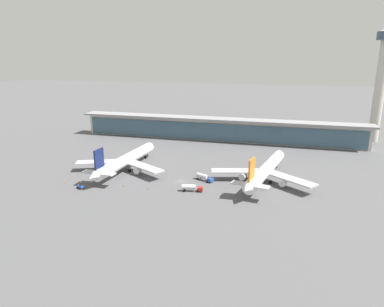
# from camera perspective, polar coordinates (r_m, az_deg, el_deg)

# --- Properties ---
(ground_plane) EXTENTS (1200.00, 1200.00, 0.00)m
(ground_plane) POSITION_cam_1_polar(r_m,az_deg,el_deg) (153.90, -2.02, -4.60)
(ground_plane) COLOR #515154
(airliner_left_stand) EXTENTS (46.79, 60.89, 16.21)m
(airliner_left_stand) POSITION_cam_1_polar(r_m,az_deg,el_deg) (169.71, -11.05, -1.13)
(airliner_left_stand) COLOR white
(airliner_left_stand) RESTS_ON ground
(airliner_centre_stand) EXTENTS (46.06, 60.61, 16.21)m
(airliner_centre_stand) POSITION_cam_1_polar(r_m,az_deg,el_deg) (155.21, 12.09, -2.77)
(airliner_centre_stand) COLOR white
(airliner_centre_stand) RESTS_ON ground
(service_truck_near_nose_blue) EXTENTS (3.27, 2.57, 2.05)m
(service_truck_near_nose_blue) POSITION_cam_1_polar(r_m,az_deg,el_deg) (152.25, -18.10, -5.27)
(service_truck_near_nose_blue) COLOR #234C9E
(service_truck_near_nose_blue) RESTS_ON ground
(service_truck_under_wing_blue) EXTENTS (8.71, 5.80, 2.95)m
(service_truck_under_wing_blue) POSITION_cam_1_polar(r_m,az_deg,el_deg) (153.91, 2.02, -3.92)
(service_truck_under_wing_blue) COLOR #234C9E
(service_truck_under_wing_blue) RESTS_ON ground
(service_truck_mid_apron_red) EXTENTS (8.87, 3.91, 2.95)m
(service_truck_mid_apron_red) POSITION_cam_1_polar(r_m,az_deg,el_deg) (141.69, -0.11, -5.67)
(service_truck_mid_apron_red) COLOR #B21E1E
(service_truck_mid_apron_red) RESTS_ON ground
(terminal_building) EXTENTS (190.19, 12.80, 15.20)m
(terminal_building) POSITION_cam_1_polar(r_m,az_deg,el_deg) (228.59, 4.26, 4.14)
(terminal_building) COLOR beige
(terminal_building) RESTS_ON ground
(control_tower) EXTENTS (12.00, 12.00, 76.23)m
(control_tower) POSITION_cam_1_polar(r_m,az_deg,el_deg) (251.19, 28.99, 11.05)
(control_tower) COLOR beige
(control_tower) RESTS_ON ground
(safety_cone_alpha) EXTENTS (0.62, 0.62, 0.70)m
(safety_cone_alpha) POSITION_cam_1_polar(r_m,az_deg,el_deg) (150.49, -11.37, -5.26)
(safety_cone_alpha) COLOR orange
(safety_cone_alpha) RESTS_ON ground
(safety_cone_bravo) EXTENTS (0.62, 0.62, 0.70)m
(safety_cone_bravo) POSITION_cam_1_polar(r_m,az_deg,el_deg) (161.90, -20.45, -4.46)
(safety_cone_bravo) COLOR orange
(safety_cone_bravo) RESTS_ON ground
(safety_cone_charlie) EXTENTS (0.62, 0.62, 0.70)m
(safety_cone_charlie) POSITION_cam_1_polar(r_m,az_deg,el_deg) (161.19, -18.35, -4.35)
(safety_cone_charlie) COLOR orange
(safety_cone_charlie) RESTS_ON ground
(safety_cone_delta) EXTENTS (0.62, 0.62, 0.70)m
(safety_cone_delta) POSITION_cam_1_polar(r_m,az_deg,el_deg) (145.69, -7.42, -5.78)
(safety_cone_delta) COLOR orange
(safety_cone_delta) RESTS_ON ground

